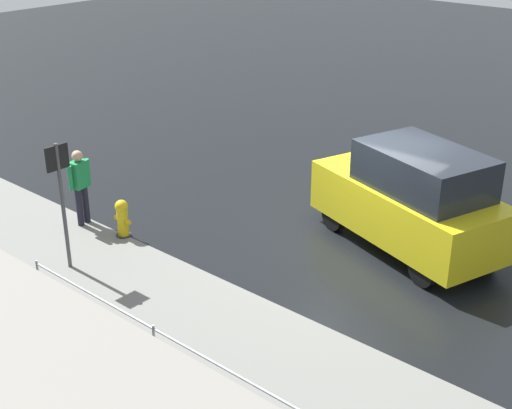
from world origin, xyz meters
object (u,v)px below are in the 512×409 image
at_px(fire_hydrant, 122,219).
at_px(pedestrian, 80,182).
at_px(sign_post, 61,189).
at_px(moving_hatchback, 412,199).

height_order(fire_hydrant, pedestrian, pedestrian).
bearing_deg(pedestrian, sign_post, 135.41).
xyz_separation_m(fire_hydrant, sign_post, (-0.25, 1.45, 1.18)).
distance_m(fire_hydrant, pedestrian, 1.19).
bearing_deg(pedestrian, moving_hatchback, -147.81).
height_order(fire_hydrant, sign_post, sign_post).
height_order(moving_hatchback, fire_hydrant, moving_hatchback).
height_order(moving_hatchback, pedestrian, moving_hatchback).
bearing_deg(fire_hydrant, sign_post, 99.79).
distance_m(moving_hatchback, sign_post, 6.36).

